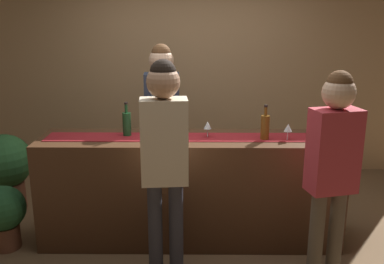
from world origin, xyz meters
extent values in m
plane|color=brown|center=(0.00, 0.00, 0.00)|extent=(10.00, 10.00, 0.00)
cube|color=tan|center=(0.00, 1.90, 1.45)|extent=(6.00, 0.12, 2.90)
cube|color=#472B19|center=(0.00, 0.00, 0.48)|extent=(2.64, 0.60, 0.97)
cube|color=maroon|center=(0.00, 0.00, 0.97)|extent=(2.51, 0.28, 0.01)
cylinder|color=brown|center=(0.64, -0.06, 1.07)|extent=(0.07, 0.07, 0.21)
cylinder|color=brown|center=(0.64, -0.06, 1.22)|extent=(0.03, 0.03, 0.08)
cylinder|color=black|center=(0.64, -0.06, 1.26)|extent=(0.03, 0.03, 0.02)
cylinder|color=#194723|center=(-0.56, 0.05, 1.07)|extent=(0.07, 0.07, 0.21)
cylinder|color=#194723|center=(-0.56, 0.05, 1.22)|extent=(0.03, 0.03, 0.08)
cylinder|color=black|center=(-0.56, 0.05, 1.26)|extent=(0.03, 0.03, 0.02)
cylinder|color=silver|center=(0.15, 0.01, 0.97)|extent=(0.06, 0.06, 0.00)
cylinder|color=silver|center=(0.15, 0.01, 1.01)|extent=(0.01, 0.01, 0.08)
cone|color=silver|center=(0.15, 0.01, 1.08)|extent=(0.07, 0.07, 0.06)
cylinder|color=silver|center=(-0.22, -0.09, 0.97)|extent=(0.06, 0.06, 0.00)
cylinder|color=silver|center=(-0.22, -0.09, 1.01)|extent=(0.01, 0.01, 0.08)
cone|color=silver|center=(-0.22, -0.09, 1.08)|extent=(0.07, 0.07, 0.06)
cylinder|color=silver|center=(0.83, -0.08, 0.97)|extent=(0.06, 0.06, 0.00)
cylinder|color=silver|center=(0.83, -0.08, 1.01)|extent=(0.01, 0.01, 0.08)
cone|color=silver|center=(0.83, -0.08, 1.08)|extent=(0.07, 0.07, 0.06)
cylinder|color=#26262B|center=(-0.21, 0.58, 0.41)|extent=(0.11, 0.11, 0.81)
cylinder|color=#26262B|center=(-0.37, 0.58, 0.41)|extent=(0.11, 0.11, 0.81)
cube|color=#2D384C|center=(-0.29, 0.58, 1.13)|extent=(0.35, 0.22, 0.64)
sphere|color=#DBAD89|center=(-0.29, 0.58, 1.57)|extent=(0.24, 0.24, 0.24)
sphere|color=brown|center=(-0.29, 0.58, 1.64)|extent=(0.19, 0.19, 0.19)
cylinder|color=brown|center=(0.95, -0.71, 0.38)|extent=(0.11, 0.11, 0.77)
cylinder|color=brown|center=(1.11, -0.68, 0.38)|extent=(0.11, 0.11, 0.77)
cube|color=#B7333D|center=(1.03, -0.69, 1.07)|extent=(0.38, 0.27, 0.61)
sphere|color=#DBAD89|center=(1.03, -0.69, 1.49)|extent=(0.23, 0.23, 0.23)
sphere|color=brown|center=(1.03, -0.69, 1.55)|extent=(0.18, 0.18, 0.18)
cylinder|color=#33333D|center=(-0.26, -0.63, 0.40)|extent=(0.11, 0.11, 0.80)
cylinder|color=#33333D|center=(-0.10, -0.61, 0.40)|extent=(0.11, 0.11, 0.80)
cube|color=beige|center=(-0.18, -0.62, 1.12)|extent=(0.36, 0.23, 0.63)
sphere|color=tan|center=(-0.18, -0.62, 1.55)|extent=(0.24, 0.24, 0.24)
sphere|color=black|center=(-0.18, -0.62, 1.62)|extent=(0.19, 0.19, 0.19)
cylinder|color=brown|center=(-1.93, 0.59, 0.15)|extent=(0.34, 0.34, 0.30)
sphere|color=#2D6633|center=(-1.93, 0.59, 0.54)|extent=(0.56, 0.56, 0.56)
cylinder|color=brown|center=(-1.63, -0.19, 0.11)|extent=(0.24, 0.24, 0.21)
sphere|color=#23562D|center=(-1.63, -0.19, 0.38)|extent=(0.39, 0.39, 0.39)
camera|label=1|loc=(0.05, -3.62, 2.01)|focal=40.39mm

